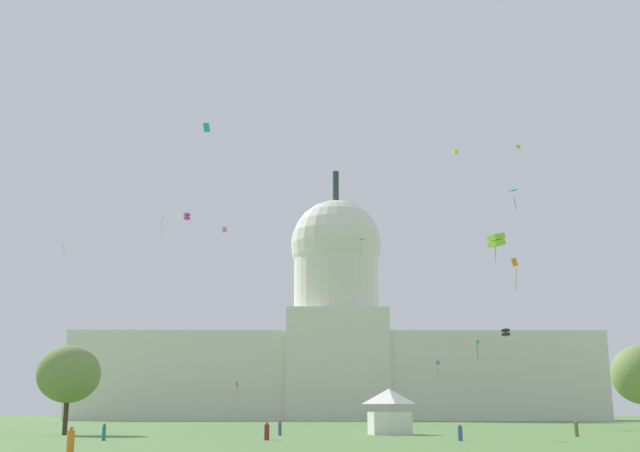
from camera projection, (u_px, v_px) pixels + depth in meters
name	position (u px, v px, depth m)	size (l,w,h in m)	color
capitol_building	(337.00, 349.00, 218.09)	(143.11, 27.50, 71.14)	silver
event_tent	(389.00, 411.00, 88.77)	(5.01, 4.81, 5.10)	white
tree_west_mid	(69.00, 374.00, 87.96)	(8.03, 7.50, 9.86)	#42301E
person_denim_back_right	(460.00, 433.00, 70.26)	(0.59, 0.59, 1.53)	#3D5684
person_orange_front_left	(71.00, 442.00, 48.85)	(0.64, 0.64, 1.70)	orange
person_teal_near_tree_east	(104.00, 433.00, 70.65)	(0.42, 0.42, 1.54)	#1E757A
person_denim_mid_center	(280.00, 428.00, 84.80)	(0.38, 0.38, 1.63)	#3D5684
person_maroon_edge_east	(267.00, 432.00, 71.63)	(0.66, 0.66, 1.67)	maroon
person_olive_aisle_center	(576.00, 429.00, 81.21)	(0.59, 0.59, 1.65)	olive
kite_orange_high	(163.00, 222.00, 167.54)	(0.53, 0.70, 4.34)	orange
kite_magenta_low	(237.00, 385.00, 178.93)	(0.65, 0.73, 3.03)	#D1339E
kite_white_mid	(64.00, 249.00, 113.82)	(0.23, 0.92, 1.54)	white
kite_turquoise_high	(207.00, 127.00, 106.34)	(0.97, 0.43, 1.43)	teal
kite_violet_low	(438.00, 363.00, 157.17)	(0.90, 0.88, 3.34)	purple
kite_green_low	(478.00, 345.00, 161.25)	(0.73, 0.61, 4.11)	green
kite_black_low	(506.00, 332.00, 117.51)	(1.25, 1.26, 1.08)	black
kite_gold_mid	(522.00, 148.00, 98.27)	(1.15, 1.46, 0.22)	gold
kite_blue_high	(362.00, 243.00, 192.75)	(1.13, 0.94, 3.69)	blue
kite_lime_low	(496.00, 240.00, 59.96)	(1.36, 1.33, 2.29)	#8CD133
kite_yellow_high	(455.00, 152.00, 152.11)	(0.92, 0.93, 0.81)	yellow
kite_cyan_high	(515.00, 194.00, 133.38)	(1.48, 1.47, 3.07)	#33BCDB
kite_pink_high	(224.00, 230.00, 198.04)	(1.05, 0.74, 1.33)	pink
kite_orange_low	(515.00, 267.00, 79.93)	(0.67, 0.48, 3.37)	orange
kite_magenta_high	(187.00, 216.00, 149.18)	(1.32, 1.33, 3.13)	#D1339E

